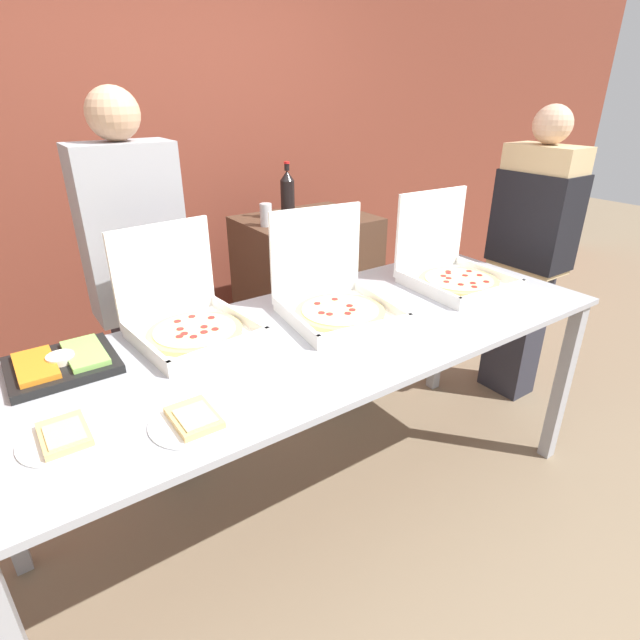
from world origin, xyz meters
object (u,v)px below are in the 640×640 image
object	(u,v)px
paper_plate_front_right	(194,419)
soda_can_silver	(266,215)
paper_plate_front_center	(65,436)
soda_bottle	(288,194)
pizza_box_far_right	(451,269)
veggie_tray	(62,363)
person_server_vest	(530,245)
person_guest_plaid	(142,295)
pizza_box_near_left	(187,317)
pizza_box_near_right	(334,297)

from	to	relation	value
paper_plate_front_right	soda_can_silver	world-z (taller)	soda_can_silver
paper_plate_front_center	soda_bottle	size ratio (longest dim) A/B	0.76
pizza_box_far_right	paper_plate_front_center	world-z (taller)	pizza_box_far_right
veggie_tray	soda_can_silver	world-z (taller)	soda_can_silver
person_server_vest	soda_can_silver	bearing A→B (deg)	56.59
veggie_tray	person_guest_plaid	size ratio (longest dim) A/B	0.19
pizza_box_near_left	paper_plate_front_right	size ratio (longest dim) A/B	1.79
pizza_box_near_left	person_guest_plaid	xyz separation A→B (m)	(-0.04, 0.43, -0.04)
pizza_box_near_right	soda_can_silver	world-z (taller)	pizza_box_near_right
pizza_box_far_right	paper_plate_front_right	size ratio (longest dim) A/B	1.81
pizza_box_far_right	soda_bottle	size ratio (longest dim) A/B	1.46
paper_plate_front_right	pizza_box_far_right	bearing A→B (deg)	13.17
pizza_box_near_left	pizza_box_far_right	xyz separation A→B (m)	(1.25, -0.20, 0.00)
pizza_box_near_right	person_guest_plaid	xyz separation A→B (m)	(-0.62, 0.59, -0.04)
person_server_vest	veggie_tray	bearing A→B (deg)	86.77
pizza_box_near_right	person_guest_plaid	world-z (taller)	person_guest_plaid
pizza_box_far_right	person_server_vest	xyz separation A→B (m)	(0.73, 0.06, -0.02)
soda_can_silver	paper_plate_front_center	bearing A→B (deg)	-138.90
pizza_box_far_right	paper_plate_front_right	world-z (taller)	pizza_box_far_right
paper_plate_front_center	soda_can_silver	xyz separation A→B (m)	(1.26, 1.09, 0.22)
paper_plate_front_center	veggie_tray	distance (m)	0.41
pizza_box_far_right	person_server_vest	distance (m)	0.74
pizza_box_far_right	soda_bottle	xyz separation A→B (m)	(-0.32, 0.97, 0.24)
pizza_box_near_right	soda_bottle	xyz separation A→B (m)	(0.36, 0.93, 0.24)
pizza_box_near_left	soda_can_silver	world-z (taller)	pizza_box_near_left
pizza_box_near_left	pizza_box_far_right	world-z (taller)	pizza_box_far_right
veggie_tray	person_guest_plaid	bearing A→B (deg)	46.70
pizza_box_near_right	soda_can_silver	size ratio (longest dim) A/B	3.96
soda_can_silver	person_server_vest	world-z (taller)	person_server_vest
pizza_box_near_left	pizza_box_near_right	bearing A→B (deg)	-21.51
soda_can_silver	pizza_box_near_right	bearing A→B (deg)	-100.93
pizza_box_near_right	soda_can_silver	bearing A→B (deg)	87.02
paper_plate_front_right	paper_plate_front_center	bearing A→B (deg)	157.63
pizza_box_near_left	pizza_box_far_right	bearing A→B (deg)	-14.66
pizza_box_near_right	paper_plate_front_center	distance (m)	1.12
person_server_vest	person_guest_plaid	bearing A→B (deg)	74.36
soda_bottle	person_guest_plaid	bearing A→B (deg)	-160.80
person_guest_plaid	person_server_vest	distance (m)	2.11
veggie_tray	soda_bottle	bearing A→B (deg)	29.16
pizza_box_near_right	paper_plate_front_right	world-z (taller)	pizza_box_near_right
pizza_box_far_right	soda_bottle	bearing A→B (deg)	111.55
paper_plate_front_right	soda_can_silver	distance (m)	1.56
pizza_box_near_right	soda_bottle	world-z (taller)	soda_bottle
person_guest_plaid	paper_plate_front_right	bearing A→B (deg)	80.91
soda_bottle	person_server_vest	bearing A→B (deg)	-40.71
pizza_box_near_right	paper_plate_front_center	bearing A→B (deg)	-159.36
pizza_box_near_right	paper_plate_front_right	xyz separation A→B (m)	(-0.77, -0.38, -0.06)
soda_can_silver	soda_bottle	bearing A→B (deg)	23.66
pizza_box_near_right	paper_plate_front_right	bearing A→B (deg)	-146.11
paper_plate_front_center	soda_bottle	world-z (taller)	soda_bottle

